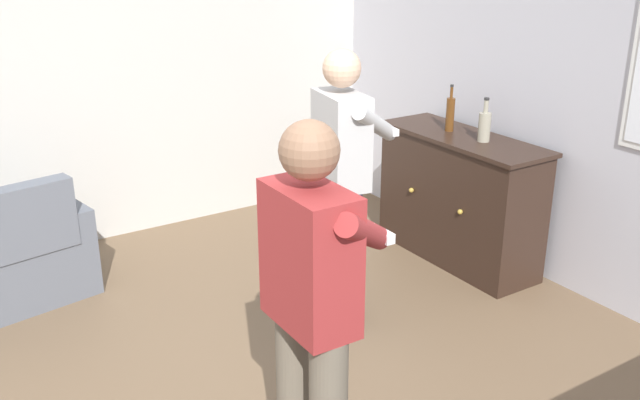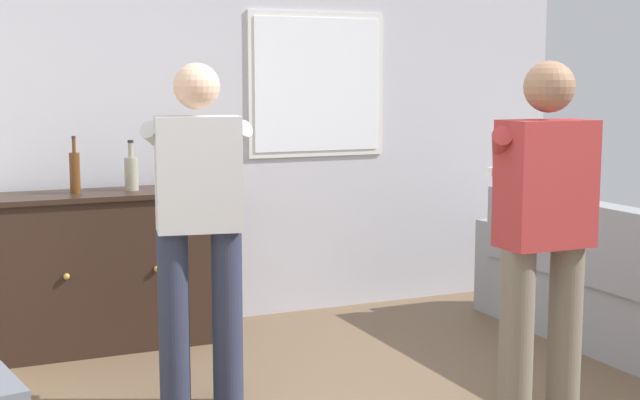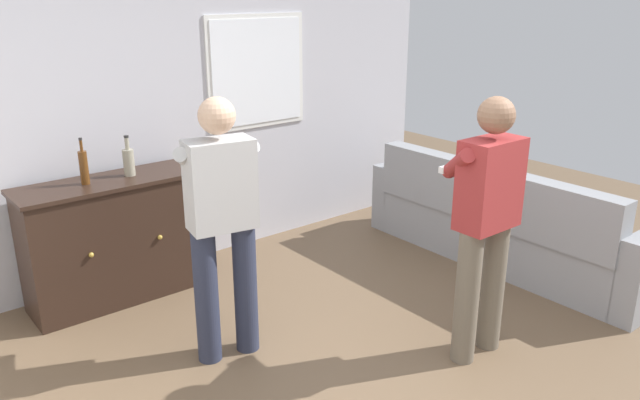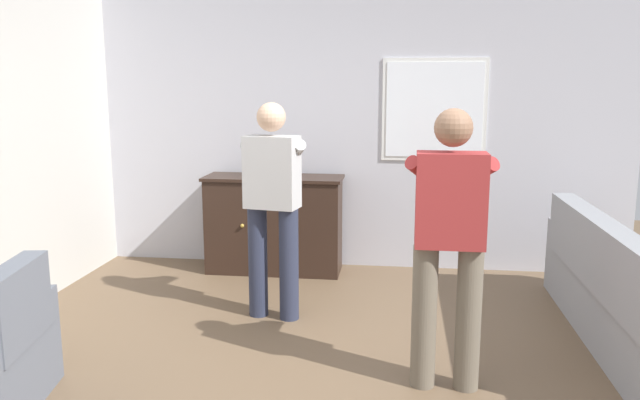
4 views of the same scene
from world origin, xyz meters
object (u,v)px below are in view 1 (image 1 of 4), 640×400
at_px(person_standing_left, 343,175).
at_px(sideboard_cabinet, 459,198).
at_px(armchair, 16,259).
at_px(bottle_wine_green, 484,126).
at_px(bottle_liquor_amber, 450,113).
at_px(person_standing_right, 313,309).

bearing_deg(person_standing_left, sideboard_cabinet, 101.36).
xyz_separation_m(armchair, bottle_wine_green, (1.26, 2.88, 0.76)).
height_order(armchair, bottle_wine_green, bottle_wine_green).
xyz_separation_m(bottle_liquor_amber, person_standing_right, (1.65, -2.21, -0.13)).
bearing_deg(person_standing_right, bottle_wine_green, 120.76).
relative_size(armchair, person_standing_left, 0.58).
bearing_deg(person_standing_left, bottle_wine_green, 93.09).
relative_size(armchair, bottle_liquor_amber, 2.90).
xyz_separation_m(bottle_wine_green, person_standing_left, (0.07, -1.22, -0.11)).
height_order(armchair, person_standing_left, person_standing_left).
height_order(bottle_liquor_amber, person_standing_right, person_standing_right).
xyz_separation_m(sideboard_cabinet, person_standing_left, (0.24, -1.20, 0.47)).
xyz_separation_m(sideboard_cabinet, person_standing_right, (1.50, -2.20, 0.47)).
bearing_deg(person_standing_left, armchair, -128.51).
distance_m(sideboard_cabinet, bottle_wine_green, 0.61).
xyz_separation_m(armchair, person_standing_left, (1.32, 1.66, 0.65)).
relative_size(bottle_wine_green, person_standing_left, 0.18).
bearing_deg(sideboard_cabinet, person_standing_left, -78.64).
relative_size(armchair, person_standing_right, 0.58).
relative_size(sideboard_cabinet, bottle_wine_green, 4.38).
relative_size(sideboard_cabinet, bottle_liquor_amber, 3.95).
height_order(armchair, bottle_liquor_amber, bottle_liquor_amber).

